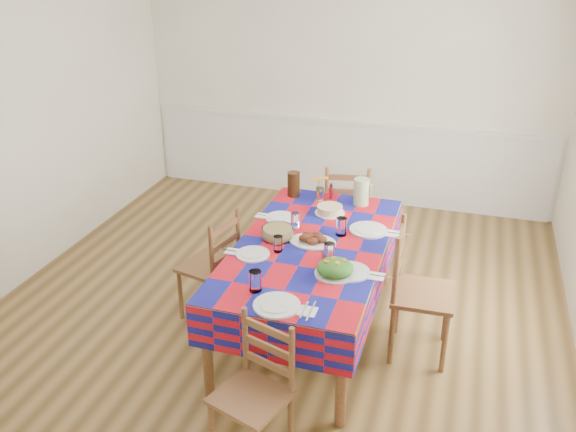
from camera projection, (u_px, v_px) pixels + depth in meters
The scene contains 22 objects.
room at pixel (272, 155), 4.27m from camera, with size 4.58×5.08×2.78m.
wainscot at pixel (344, 157), 6.78m from camera, with size 4.41×0.06×0.92m.
dining_table at pixel (311, 255), 4.37m from camera, with size 1.04×1.93×0.75m.
setting_near_head at pixel (270, 296), 3.67m from camera, with size 0.46×0.31×0.14m.
setting_left_near at pixel (261, 250), 4.21m from camera, with size 0.43×0.26×0.11m.
setting_left_far at pixel (285, 218), 4.67m from camera, with size 0.43×0.26×0.11m.
setting_right_near at pixel (343, 264), 4.02m from camera, with size 0.50×0.29×0.13m.
setting_right_far at pixel (360, 229), 4.50m from camera, with size 0.53×0.31×0.14m.
meat_platter at pixel (313, 240), 4.35m from camera, with size 0.34×0.24×0.07m.
salad_platter at pixel (335, 269), 3.94m from camera, with size 0.27×0.27×0.11m.
pasta_bowl at pixel (278, 233), 4.41m from camera, with size 0.23×0.23×0.08m.
cake at pixel (330, 210), 4.80m from camera, with size 0.24×0.24×0.07m.
serving_utensils at pixel (327, 253), 4.21m from camera, with size 0.13×0.29×0.01m.
flower_vase at pixel (320, 190), 5.01m from camera, with size 0.14×0.11×0.22m.
hot_sauce at pixel (331, 191), 5.05m from camera, with size 0.03×0.03×0.13m, color red.
green_pitcher at pixel (361, 192), 4.93m from camera, with size 0.13×0.13×0.22m, color #A8C68C.
tea_pitcher at pixel (294, 184), 5.09m from camera, with size 0.10×0.10×0.21m, color #321B0B.
name_card at pixel (269, 313), 3.55m from camera, with size 0.08×0.03×0.02m, color silver.
chair_near at pixel (255, 393), 3.42m from camera, with size 0.48×0.47×0.87m.
chair_far at pixel (347, 212), 5.51m from camera, with size 0.48×0.46×0.95m.
chair_left at pixel (213, 267), 4.67m from camera, with size 0.46×0.47×0.89m.
chair_right at pixel (416, 293), 4.24m from camera, with size 0.44×0.46×1.00m.
Camera 1 is at (1.30, -3.83, 2.78)m, focal length 38.00 mm.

